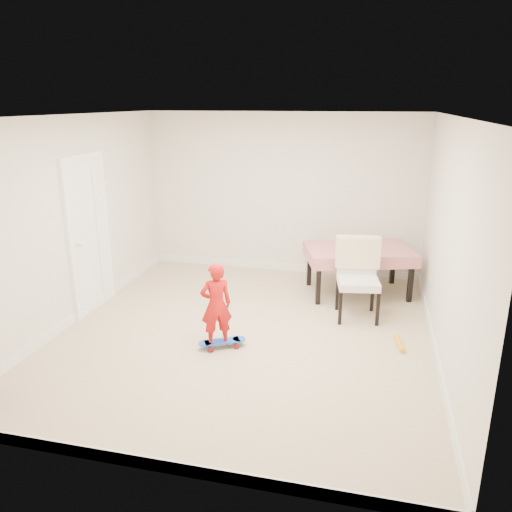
% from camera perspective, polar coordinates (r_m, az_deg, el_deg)
% --- Properties ---
extents(ground, '(5.00, 5.00, 0.00)m').
position_cam_1_polar(ground, '(6.26, -1.33, -8.80)').
color(ground, tan).
rests_on(ground, ground).
extents(ceiling, '(4.50, 5.00, 0.04)m').
position_cam_1_polar(ceiling, '(5.62, -1.52, 15.53)').
color(ceiling, white).
rests_on(ceiling, wall_back).
extents(wall_back, '(4.50, 0.04, 2.60)m').
position_cam_1_polar(wall_back, '(8.17, 3.05, 7.04)').
color(wall_back, silver).
rests_on(wall_back, ground).
extents(wall_front, '(4.50, 0.04, 2.60)m').
position_cam_1_polar(wall_front, '(3.59, -11.64, -6.96)').
color(wall_front, silver).
rests_on(wall_front, ground).
extents(wall_left, '(0.04, 5.00, 2.60)m').
position_cam_1_polar(wall_left, '(6.72, -20.19, 3.73)').
color(wall_left, silver).
rests_on(wall_left, ground).
extents(wall_right, '(0.04, 5.00, 2.60)m').
position_cam_1_polar(wall_right, '(5.68, 20.91, 1.30)').
color(wall_right, silver).
rests_on(wall_right, ground).
extents(door, '(0.11, 0.94, 2.11)m').
position_cam_1_polar(door, '(7.02, -18.59, 2.13)').
color(door, white).
rests_on(door, ground).
extents(baseboard_back, '(4.50, 0.02, 0.12)m').
position_cam_1_polar(baseboard_back, '(8.49, 2.93, -1.21)').
color(baseboard_back, white).
rests_on(baseboard_back, ground).
extents(baseboard_front, '(4.50, 0.02, 0.12)m').
position_cam_1_polar(baseboard_front, '(4.24, -10.61, -22.48)').
color(baseboard_front, white).
rests_on(baseboard_front, ground).
extents(baseboard_left, '(0.02, 5.00, 0.12)m').
position_cam_1_polar(baseboard_left, '(7.09, -19.22, -6.03)').
color(baseboard_left, white).
rests_on(baseboard_left, ground).
extents(baseboard_right, '(0.02, 5.00, 0.12)m').
position_cam_1_polar(baseboard_right, '(6.11, 19.75, -9.94)').
color(baseboard_right, white).
rests_on(baseboard_right, ground).
extents(dining_table, '(1.72, 1.35, 0.70)m').
position_cam_1_polar(dining_table, '(7.53, 11.56, -1.65)').
color(dining_table, red).
rests_on(dining_table, ground).
extents(dining_chair, '(0.67, 0.74, 1.06)m').
position_cam_1_polar(dining_chair, '(6.62, 11.60, -2.68)').
color(dining_chair, beige).
rests_on(dining_chair, ground).
extents(skateboard, '(0.59, 0.45, 0.08)m').
position_cam_1_polar(skateboard, '(5.92, -3.88, -10.00)').
color(skateboard, blue).
rests_on(skateboard, ground).
extents(child, '(0.44, 0.39, 1.00)m').
position_cam_1_polar(child, '(5.73, -4.57, -5.90)').
color(child, red).
rests_on(child, ground).
extents(foam_toy, '(0.12, 0.40, 0.06)m').
position_cam_1_polar(foam_toy, '(6.19, 16.05, -9.55)').
color(foam_toy, gold).
rests_on(foam_toy, ground).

